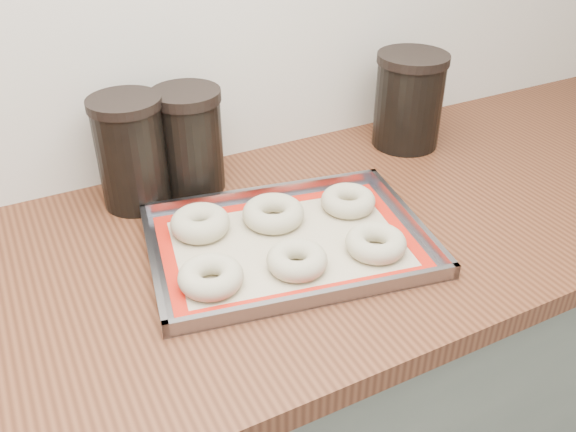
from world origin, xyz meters
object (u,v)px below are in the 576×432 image
bagel_front_left (211,277)px  canister_left (131,152)px  bagel_back_right (348,201)px  baking_tray (288,242)px  canister_mid (190,140)px  bagel_back_mid (273,213)px  bagel_back_left (200,223)px  bagel_front_mid (297,260)px  bagel_front_right (376,243)px  canister_right (409,100)px

bagel_front_left → canister_left: 0.32m
bagel_back_right → canister_left: canister_left is taller
baking_tray → bagel_front_left: bagel_front_left is taller
bagel_front_left → canister_mid: canister_mid is taller
bagel_front_left → canister_left: canister_left is taller
bagel_back_mid → bagel_back_left: bearing=167.9°
bagel_back_left → canister_mid: canister_mid is taller
bagel_front_left → bagel_front_mid: bearing=-9.4°
bagel_back_right → baking_tray: bearing=-162.0°
bagel_front_right → bagel_back_left: (-0.24, 0.18, 0.00)m
bagel_back_left → bagel_back_right: 0.27m
canister_left → bagel_front_left: bearing=-84.6°
canister_mid → bagel_front_right: bearing=-61.4°
bagel_front_left → canister_left: bearing=95.4°
bagel_front_left → bagel_back_left: size_ratio=0.99×
baking_tray → bagel_back_mid: bagel_back_mid is taller
bagel_back_right → canister_right: size_ratio=0.49×
baking_tray → bagel_front_left: size_ratio=5.08×
bagel_front_right → bagel_back_mid: size_ratio=0.92×
bagel_front_right → bagel_front_left: bearing=171.6°
bagel_back_left → canister_right: (0.53, 0.13, 0.08)m
bagel_front_mid → canister_right: (0.43, 0.30, 0.08)m
bagel_front_left → canister_mid: 0.33m
bagel_front_mid → bagel_back_mid: size_ratio=0.89×
bagel_front_right → bagel_back_right: size_ratio=1.01×
bagel_front_mid → bagel_back_left: (-0.10, 0.17, 0.00)m
bagel_back_mid → canister_left: bearing=135.8°
baking_tray → bagel_back_right: size_ratio=5.14×
canister_left → bagel_back_right: bearing=-32.2°
baking_tray → bagel_front_right: bearing=-36.1°
bagel_front_left → canister_mid: size_ratio=0.51×
canister_mid → canister_right: bearing=-3.8°
canister_left → canister_mid: bearing=2.8°
bagel_back_right → canister_right: canister_right is taller
canister_left → bagel_back_left: bearing=-67.6°
baking_tray → bagel_back_left: size_ratio=5.01×
canister_left → canister_right: 0.60m
canister_mid → canister_left: bearing=-177.2°
bagel_front_left → bagel_back_right: bearing=17.1°
bagel_back_mid → canister_right: canister_right is taller
canister_right → bagel_front_left: bearing=-154.0°
bagel_front_right → canister_right: 0.44m
baking_tray → bagel_back_right: bearing=18.0°
bagel_back_left → bagel_back_mid: bagel_back_left is taller
bagel_back_left → baking_tray: bearing=-39.7°
canister_mid → canister_right: canister_right is taller
bagel_front_left → bagel_back_right: size_ratio=1.01×
canister_left → canister_right: canister_left is taller
baking_tray → canister_right: size_ratio=2.52×
bagel_back_right → canister_left: 0.40m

